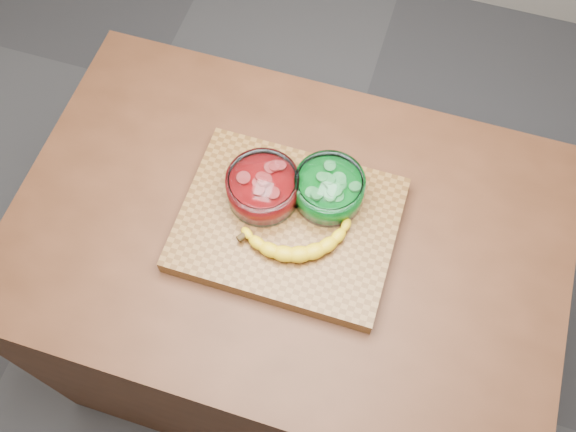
% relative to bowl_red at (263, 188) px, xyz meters
% --- Properties ---
extents(ground, '(3.50, 3.50, 0.00)m').
position_rel_bowl_red_xyz_m(ground, '(0.07, -0.04, -0.97)').
color(ground, '#4F4F53').
rests_on(ground, ground).
extents(counter, '(1.20, 0.80, 0.90)m').
position_rel_bowl_red_xyz_m(counter, '(0.07, -0.04, -0.52)').
color(counter, '#502B18').
rests_on(counter, ground).
extents(cutting_board, '(0.45, 0.35, 0.04)m').
position_rel_bowl_red_xyz_m(cutting_board, '(0.07, -0.04, -0.05)').
color(cutting_board, brown).
rests_on(cutting_board, counter).
extents(bowl_red, '(0.15, 0.15, 0.07)m').
position_rel_bowl_red_xyz_m(bowl_red, '(0.00, 0.00, 0.00)').
color(bowl_red, white).
rests_on(bowl_red, cutting_board).
extents(bowl_green, '(0.15, 0.15, 0.07)m').
position_rel_bowl_red_xyz_m(bowl_green, '(0.13, 0.04, -0.00)').
color(bowl_green, white).
rests_on(bowl_green, cutting_board).
extents(banana, '(0.25, 0.16, 0.04)m').
position_rel_bowl_red_xyz_m(banana, '(0.09, -0.07, -0.02)').
color(banana, yellow).
rests_on(banana, cutting_board).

